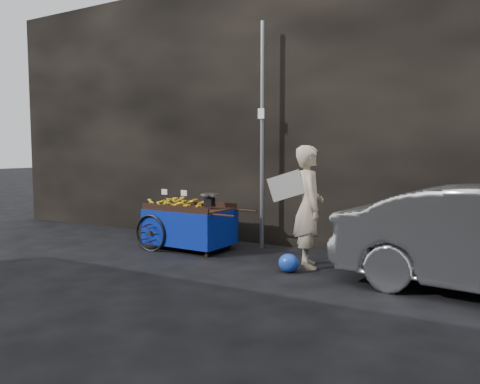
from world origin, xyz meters
The scene contains 6 objects.
ground centered at (0.00, 0.00, 0.00)m, with size 80.00×80.00×0.00m, color black.
building_wall centered at (0.39, 2.60, 2.50)m, with size 13.50×2.00×5.00m.
street_pole centered at (0.30, 1.30, 2.01)m, with size 0.12×0.10×4.00m.
banana_cart centered at (-0.80, 0.54, 0.67)m, with size 2.01×1.03×1.08m.
vendor centered at (1.56, 0.37, 0.91)m, with size 0.93×0.80×1.83m.
plastic_bag centered at (1.43, -0.06, 0.14)m, with size 0.30×0.24×0.27m, color #173CB1.
Camera 1 is at (4.12, -6.13, 1.74)m, focal length 35.00 mm.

